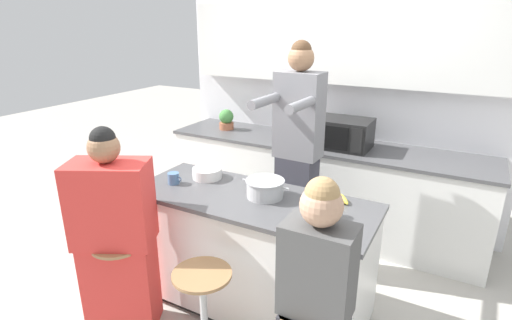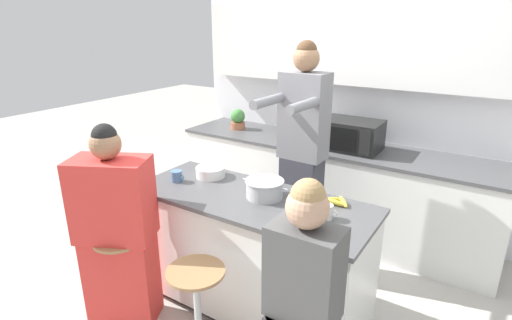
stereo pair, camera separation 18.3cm
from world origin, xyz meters
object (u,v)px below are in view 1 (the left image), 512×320
Objects in this scene: microwave at (341,133)px; potted_plant at (226,119)px; coffee_cup_far at (174,178)px; bar_stool_leftmost at (123,283)px; person_wrapped_blanket at (116,239)px; banana_bunch at (338,199)px; coffee_cup_near at (330,209)px; fruit_bowl at (207,173)px; kitchen_island at (251,253)px; cooking_pot at (265,188)px; person_cooking at (297,161)px; bar_stool_center at (204,317)px; person_seated_near at (315,313)px.

potted_plant is (-1.29, 0.04, -0.03)m from microwave.
bar_stool_leftmost is at bearing -96.26° from coffee_cup_far.
person_wrapped_blanket is 1.49m from banana_bunch.
microwave is (-0.36, 1.37, 0.11)m from coffee_cup_near.
banana_bunch is (-0.01, 0.22, -0.02)m from coffee_cup_near.
fruit_bowl is at bearing -176.68° from banana_bunch.
bar_stool_leftmost is at bearing -78.20° from potted_plant.
kitchen_island is 0.74m from coffee_cup_near.
cooking_pot is at bearing -48.98° from potted_plant.
banana_bunch is (1.24, 0.79, 0.24)m from person_wrapped_blanket.
kitchen_island is 14.60× the size of coffee_cup_far.
coffee_cup_near is (1.03, -0.16, 0.01)m from fruit_bowl.
person_cooking reaches higher than kitchen_island.
coffee_cup_near is (1.24, 0.57, 0.60)m from bar_stool_leftmost.
coffee_cup_near reaches higher than bar_stool_center.
person_cooking reaches higher than fruit_bowl.
bar_stool_leftmost is 3.87× the size of banana_bunch.
fruit_bowl is at bearing 169.94° from cooking_pot.
fruit_bowl is at bearing -133.35° from person_cooking.
person_seated_near is 6.15× the size of fruit_bowl.
bar_stool_leftmost is 1.57m from banana_bunch.
kitchen_island is 7.60× the size of fruit_bowl.
person_wrapped_blanket reaches higher than potted_plant.
person_seated_near is at bearing -75.74° from microwave.
person_cooking is 8.49× the size of fruit_bowl.
person_cooking is 3.54× the size of microwave.
person_wrapped_blanket is 8.53× the size of banana_bunch.
fruit_bowl reaches higher than bar_stool_center.
person_cooking is 0.85m from coffee_cup_near.
person_wrapped_blanket is 0.59m from coffee_cup_far.
microwave reaches higher than bar_stool_center.
microwave is (0.20, 1.95, 0.70)m from bar_stool_center.
bar_stool_center is (0.00, -0.59, -0.11)m from kitchen_island.
banana_bunch is at bearing -36.01° from potted_plant.
kitchen_island is 0.60m from bar_stool_center.
fruit_bowl is 0.26m from coffee_cup_far.
fruit_bowl is 1.33× the size of banana_bunch.
cooking_pot is at bearing 12.28° from person_wrapped_blanket.
potted_plant is at bearing 149.41° from person_cooking.
banana_bunch is at bearing 93.75° from coffee_cup_near.
cooking_pot is at bearing -85.52° from person_cooking.
microwave reaches higher than kitchen_island.
banana_bunch is (1.01, 0.06, -0.01)m from fruit_bowl.
banana_bunch is at bearing 3.32° from fruit_bowl.
microwave is at bearing 65.64° from bar_stool_leftmost.
person_wrapped_blanket is at bearing -118.86° from person_cooking.
banana_bunch reaches higher than kitchen_island.
potted_plant is (-0.40, 1.98, 0.34)m from person_wrapped_blanket.
microwave is at bearing 79.93° from person_cooking.
cooking_pot reaches higher than bar_stool_leftmost.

